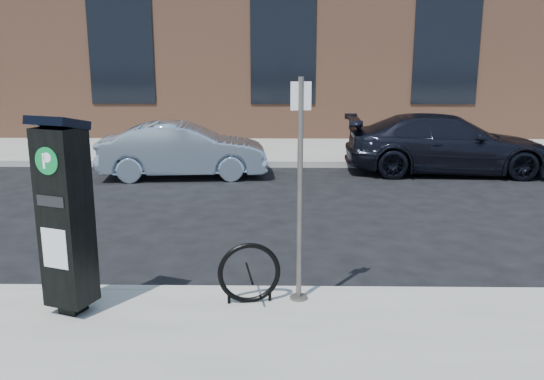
{
  "coord_description": "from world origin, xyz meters",
  "views": [
    {
      "loc": [
        -0.04,
        -6.2,
        2.78
      ],
      "look_at": [
        -0.15,
        0.5,
        1.19
      ],
      "focal_mm": 38.0,
      "sensor_mm": 36.0,
      "label": 1
    }
  ],
  "objects_px": {
    "sign_pole": "(300,193)",
    "bike_rack": "(249,273)",
    "car_silver": "(183,150)",
    "parking_kiosk": "(65,214)",
    "car_dark": "(447,144)"
  },
  "relations": [
    {
      "from": "sign_pole",
      "to": "car_dark",
      "type": "relative_size",
      "value": 0.5
    },
    {
      "from": "bike_rack",
      "to": "parking_kiosk",
      "type": "bearing_deg",
      "value": 178.43
    },
    {
      "from": "parking_kiosk",
      "to": "car_silver",
      "type": "relative_size",
      "value": 0.54
    },
    {
      "from": "bike_rack",
      "to": "car_dark",
      "type": "relative_size",
      "value": 0.14
    },
    {
      "from": "sign_pole",
      "to": "bike_rack",
      "type": "xyz_separation_m",
      "value": [
        -0.54,
        -0.1,
        -0.86
      ]
    },
    {
      "from": "parking_kiosk",
      "to": "sign_pole",
      "type": "distance_m",
      "value": 2.4
    },
    {
      "from": "sign_pole",
      "to": "car_silver",
      "type": "relative_size",
      "value": 0.63
    },
    {
      "from": "parking_kiosk",
      "to": "car_silver",
      "type": "distance_m",
      "value": 7.49
    },
    {
      "from": "car_dark",
      "to": "car_silver",
      "type": "bearing_deg",
      "value": 98.04
    },
    {
      "from": "parking_kiosk",
      "to": "car_silver",
      "type": "xyz_separation_m",
      "value": [
        -0.07,
        7.47,
        -0.58
      ]
    },
    {
      "from": "sign_pole",
      "to": "bike_rack",
      "type": "distance_m",
      "value": 1.02
    },
    {
      "from": "sign_pole",
      "to": "bike_rack",
      "type": "height_order",
      "value": "sign_pole"
    },
    {
      "from": "parking_kiosk",
      "to": "bike_rack",
      "type": "height_order",
      "value": "parking_kiosk"
    },
    {
      "from": "car_silver",
      "to": "car_dark",
      "type": "bearing_deg",
      "value": -89.7
    },
    {
      "from": "car_silver",
      "to": "car_dark",
      "type": "height_order",
      "value": "car_dark"
    }
  ]
}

